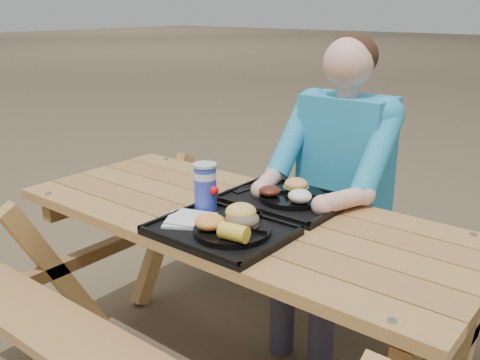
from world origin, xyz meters
The scene contains 17 objects.
picnic_table centered at (0.00, 0.00, 0.38)m, with size 1.80×1.49×0.75m, color #999999, non-canonical shape.
tray_near centered at (0.07, -0.20, 0.76)m, with size 0.45×0.35×0.02m, color black.
tray_far centered at (0.07, 0.19, 0.76)m, with size 0.45×0.35×0.02m, color black.
plate_near centered at (0.13, -0.20, 0.78)m, with size 0.26×0.26×0.02m, color black.
plate_far centered at (0.10, 0.20, 0.78)m, with size 0.26×0.26×0.02m, color black.
napkin_stack centered at (-0.06, -0.22, 0.78)m, with size 0.15×0.15×0.02m, color silver.
soda_cup centered at (-0.09, -0.09, 0.85)m, with size 0.08×0.08×0.17m, color #1528A3.
condiment_bbq centered at (0.08, -0.06, 0.78)m, with size 0.05×0.05×0.03m, color black.
condiment_mustard centered at (0.12, -0.07, 0.79)m, with size 0.06×0.06×0.03m, color yellow.
sandwich centered at (0.14, -0.17, 0.85)m, with size 0.11×0.11×0.12m, color #EABA52, non-canonical shape.
mac_cheese centered at (0.08, -0.25, 0.82)m, with size 0.10×0.10×0.05m, color #FFA743.
corn_cob centered at (0.20, -0.27, 0.82)m, with size 0.09×0.09×0.05m, color yellow, non-canonical shape.
cutlery_far centered at (-0.10, 0.20, 0.77)m, with size 0.03×0.17×0.01m, color black.
burger centered at (0.09, 0.24, 0.83)m, with size 0.10×0.10×0.09m, color #F0A154, non-canonical shape.
baked_beans centered at (0.04, 0.13, 0.81)m, with size 0.09×0.09×0.04m, color #541C10.
potato_salad centered at (0.17, 0.14, 0.81)m, with size 0.09×0.09×0.05m, color white.
diner centered at (0.12, 0.58, 0.64)m, with size 0.48×0.84×1.28m, color #19B3A6, non-canonical shape.
Camera 1 is at (1.17, -1.46, 1.49)m, focal length 40.00 mm.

